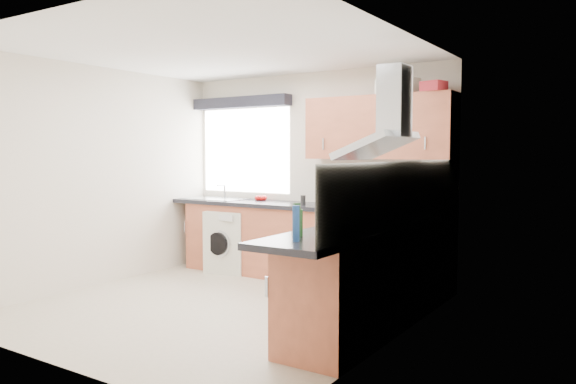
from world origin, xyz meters
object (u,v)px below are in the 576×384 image
Objects in this scene: extractor_hood at (385,123)px; washing_machine at (231,241)px; oven at (373,278)px; upper_cabinets at (379,128)px.

extractor_hood reaches higher than washing_machine.
oven reaches higher than washing_machine.
upper_cabinets is at bearing 116.13° from extractor_hood.
upper_cabinets is at bearing 112.54° from oven.
oven is 1.99m from upper_cabinets.
extractor_hood is 3.13m from washing_machine.
oven is 2.71m from washing_machine.
washing_machine is at bearing -173.35° from upper_cabinets.
oven is 1.09× the size of washing_machine.
upper_cabinets is 2.17× the size of washing_machine.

